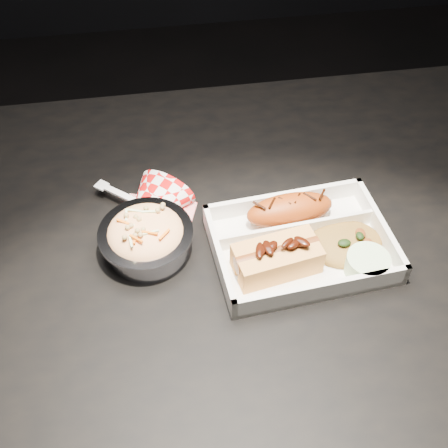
{
  "coord_description": "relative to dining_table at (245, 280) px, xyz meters",
  "views": [
    {
      "loc": [
        -0.11,
        -0.52,
        1.39
      ],
      "look_at": [
        -0.03,
        -0.01,
        0.81
      ],
      "focal_mm": 45.0,
      "sensor_mm": 36.0,
      "label": 1
    }
  ],
  "objects": [
    {
      "name": "food_tray",
      "position": [
        0.07,
        -0.03,
        0.1
      ],
      "size": [
        0.26,
        0.2,
        0.04
      ],
      "rotation": [
        0.0,
        0.0,
        0.08
      ],
      "color": "silver",
      "rests_on": "dining_table"
    },
    {
      "name": "dining_table",
      "position": [
        0.0,
        0.0,
        0.0
      ],
      "size": [
        1.2,
        0.8,
        0.75
      ],
      "color": "black",
      "rests_on": "ground"
    },
    {
      "name": "cupcake_liner",
      "position": [
        0.15,
        -0.08,
        0.11
      ],
      "size": [
        0.06,
        0.06,
        0.03
      ],
      "primitive_type": "cylinder",
      "color": "beige",
      "rests_on": "food_tray"
    },
    {
      "name": "fried_pastry",
      "position": [
        0.07,
        0.03,
        0.12
      ],
      "size": [
        0.14,
        0.06,
        0.05
      ],
      "primitive_type": "ellipsoid",
      "rotation": [
        0.0,
        0.0,
        0.08
      ],
      "color": "#9F3E0F",
      "rests_on": "food_tray"
    },
    {
      "name": "foil_coleslaw_cup",
      "position": [
        -0.14,
        0.01,
        0.12
      ],
      "size": [
        0.14,
        0.14,
        0.07
      ],
      "color": "silver",
      "rests_on": "dining_table"
    },
    {
      "name": "floor",
      "position": [
        0.0,
        0.0,
        -0.68
      ],
      "size": [
        4.0,
        4.0,
        0.05
      ],
      "primitive_type": "cube",
      "color": "black",
      "rests_on": "ground"
    },
    {
      "name": "hotdog",
      "position": [
        0.03,
        -0.06,
        0.12
      ],
      "size": [
        0.13,
        0.08,
        0.06
      ],
      "rotation": [
        0.0,
        0.0,
        0.17
      ],
      "color": "#E69E4E",
      "rests_on": "food_tray"
    },
    {
      "name": "napkin_fork",
      "position": [
        -0.14,
        0.08,
        0.11
      ],
      "size": [
        0.16,
        0.15,
        0.1
      ],
      "rotation": [
        0.0,
        0.0,
        -0.69
      ],
      "color": "red",
      "rests_on": "dining_table"
    },
    {
      "name": "fried_rice_mound",
      "position": [
        0.14,
        -0.03,
        0.11
      ],
      "size": [
        0.12,
        0.1,
        0.03
      ],
      "primitive_type": "ellipsoid",
      "rotation": [
        0.0,
        0.0,
        0.08
      ],
      "color": "olive",
      "rests_on": "food_tray"
    }
  ]
}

